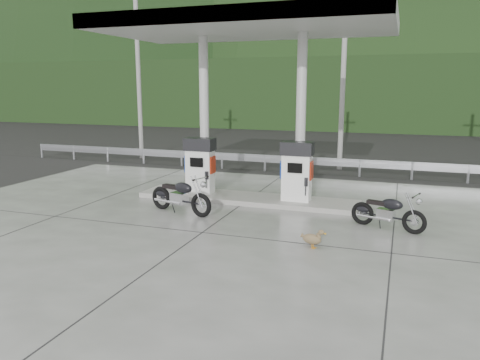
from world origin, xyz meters
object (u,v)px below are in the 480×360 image
(gas_pump_right, at_px, (297,171))
(motorcycle_right, at_px, (388,212))
(gas_pump_left, at_px, (200,166))
(motorcycle_left, at_px, (180,196))
(duck, at_px, (312,239))

(gas_pump_right, xyz_separation_m, motorcycle_right, (2.73, -1.65, -0.62))
(gas_pump_left, height_order, motorcycle_left, gas_pump_left)
(gas_pump_right, distance_m, duck, 3.98)
(motorcycle_left, bearing_deg, gas_pump_left, 113.18)
(gas_pump_left, xyz_separation_m, motorcycle_left, (0.26, -1.99, -0.56))
(gas_pump_left, xyz_separation_m, motorcycle_right, (5.93, -1.65, -0.62))
(gas_pump_right, relative_size, duck, 3.31)
(motorcycle_right, distance_m, duck, 2.58)
(gas_pump_left, distance_m, duck, 5.80)
(gas_pump_right, relative_size, motorcycle_right, 0.99)
(motorcycle_right, relative_size, duck, 3.36)
(gas_pump_left, relative_size, motorcycle_left, 0.87)
(motorcycle_left, height_order, duck, motorcycle_left)
(gas_pump_left, distance_m, motorcycle_left, 2.09)
(gas_pump_right, bearing_deg, duck, -72.25)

